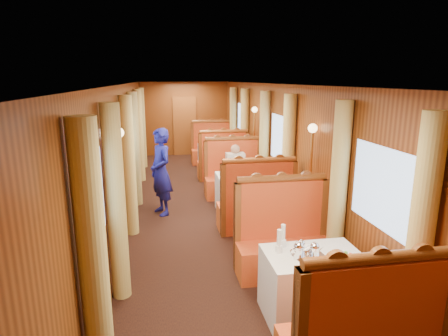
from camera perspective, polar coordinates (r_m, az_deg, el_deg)
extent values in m
cube|color=brown|center=(13.09, -5.99, 6.36)|extent=(0.80, 0.04, 2.00)
cube|color=white|center=(4.44, 13.29, -17.01)|extent=(1.05, 0.72, 0.75)
cube|color=red|center=(3.32, 21.99, -19.41)|extent=(1.30, 0.12, 0.80)
cylinder|color=brown|center=(3.11, 22.71, -12.53)|extent=(1.23, 0.10, 0.10)
cube|color=red|center=(5.28, 9.13, -13.42)|extent=(1.30, 0.55, 0.45)
cube|color=red|center=(5.23, 8.63, -6.25)|extent=(1.30, 0.12, 0.80)
cylinder|color=brown|center=(5.10, 8.80, -1.59)|extent=(1.23, 0.10, 0.10)
cube|color=white|center=(7.51, 2.96, -3.79)|extent=(1.05, 0.72, 0.75)
cube|color=red|center=(6.69, 4.73, -7.39)|extent=(1.30, 0.55, 0.45)
cube|color=red|center=(6.29, 5.32, -2.74)|extent=(1.30, 0.12, 0.80)
cylinder|color=brown|center=(6.18, 5.41, 1.18)|extent=(1.23, 0.10, 0.10)
cube|color=red|center=(8.44, 1.54, -2.88)|extent=(1.30, 0.55, 0.45)
cube|color=red|center=(8.50, 1.28, 1.57)|extent=(1.30, 0.12, 0.80)
cylinder|color=brown|center=(8.42, 1.30, 4.50)|extent=(1.23, 0.10, 0.10)
cube|color=white|center=(10.85, -1.07, 1.61)|extent=(1.05, 0.72, 0.75)
cube|color=red|center=(9.96, -0.25, -0.33)|extent=(1.30, 0.55, 0.45)
cube|color=red|center=(9.63, -0.04, 2.98)|extent=(1.30, 0.12, 0.80)
cylinder|color=brown|center=(9.56, -0.04, 5.58)|extent=(1.23, 0.10, 0.10)
cube|color=red|center=(11.80, -1.76, 1.83)|extent=(1.30, 0.55, 0.45)
cube|color=red|center=(11.90, -1.93, 4.99)|extent=(1.30, 0.12, 0.80)
cylinder|color=brown|center=(11.84, -1.94, 7.09)|extent=(1.23, 0.10, 0.10)
cube|color=silver|center=(4.17, 13.01, -13.11)|extent=(0.37, 0.31, 0.01)
cylinder|color=white|center=(4.25, 17.99, -12.89)|extent=(0.24, 0.24, 0.01)
cylinder|color=white|center=(4.21, 8.35, -12.07)|extent=(0.08, 0.08, 0.08)
cylinder|color=white|center=(4.16, 8.41, -10.43)|extent=(0.05, 0.05, 0.18)
cylinder|color=white|center=(4.35, 8.92, -11.23)|extent=(0.08, 0.08, 0.08)
cylinder|color=white|center=(4.30, 8.99, -9.63)|extent=(0.05, 0.05, 0.18)
cylinder|color=silver|center=(7.42, 2.77, -0.43)|extent=(0.06, 0.06, 0.14)
cylinder|color=silver|center=(10.75, -1.05, 3.92)|extent=(0.06, 0.06, 0.14)
cylinder|color=tan|center=(3.11, -19.22, -14.54)|extent=(0.22, 0.22, 2.35)
cylinder|color=tan|center=(4.54, -16.12, -5.36)|extent=(0.22, 0.22, 2.35)
cylinder|color=tan|center=(3.78, 27.65, -10.26)|extent=(0.22, 0.22, 2.35)
cylinder|color=tan|center=(5.02, 16.99, -3.61)|extent=(0.22, 0.22, 2.35)
cylinder|color=tan|center=(6.40, -14.31, 0.18)|extent=(0.22, 0.22, 2.35)
cylinder|color=tan|center=(7.93, -13.47, 2.73)|extent=(0.22, 0.22, 2.35)
cylinder|color=tan|center=(6.75, 9.71, 1.09)|extent=(0.22, 0.22, 2.35)
cylinder|color=tan|center=(8.21, 6.14, 3.39)|extent=(0.22, 0.22, 2.35)
cylinder|color=tan|center=(9.84, -12.80, 4.79)|extent=(0.22, 0.22, 2.35)
cylinder|color=tan|center=(11.38, -12.42, 5.95)|extent=(0.22, 0.22, 2.35)
cylinder|color=tan|center=(10.07, 3.14, 5.30)|extent=(0.22, 0.22, 2.35)
cylinder|color=tan|center=(11.58, 1.43, 6.38)|extent=(0.22, 0.22, 2.35)
cylinder|color=#BF8C3F|center=(5.54, -15.11, -4.62)|extent=(0.04, 0.04, 1.85)
sphere|color=#FFD18C|center=(5.33, -15.73, 5.20)|extent=(0.14, 0.14, 0.14)
cylinder|color=#BF8C3F|center=(5.94, 12.87, -3.25)|extent=(0.04, 0.04, 1.85)
sphere|color=#FFD18C|center=(5.75, 13.36, 5.91)|extent=(0.14, 0.14, 0.14)
cylinder|color=#BF8C3F|center=(8.92, -13.14, 2.28)|extent=(0.04, 0.04, 1.85)
sphere|color=#FFD18C|center=(8.79, -13.48, 8.40)|extent=(0.14, 0.14, 0.14)
cylinder|color=#BF8C3F|center=(9.18, 4.58, 2.90)|extent=(0.04, 0.04, 1.85)
sphere|color=#FFD18C|center=(9.06, 4.70, 8.85)|extent=(0.14, 0.14, 0.14)
imported|color=navy|center=(7.32, -9.58, -0.59)|extent=(0.61, 0.73, 1.69)
cube|color=beige|center=(8.21, 1.71, 0.43)|extent=(0.40, 0.24, 0.55)
sphere|color=tan|center=(8.14, 1.72, 2.90)|extent=(0.20, 0.20, 0.20)
cube|color=beige|center=(8.10, 1.93, -1.42)|extent=(0.36, 0.30, 0.14)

